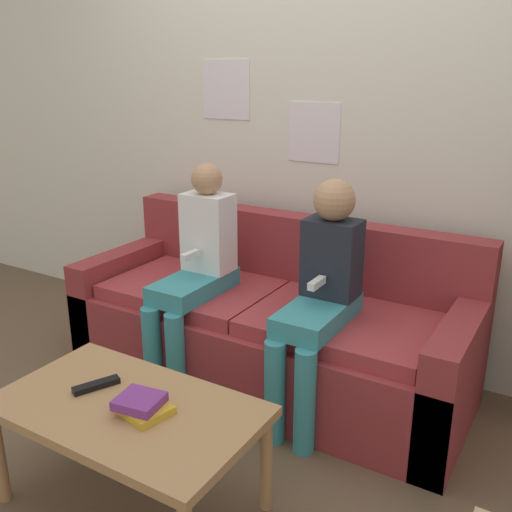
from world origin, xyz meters
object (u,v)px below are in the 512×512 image
object	(u,v)px
person_right	(320,291)
tv_remote	(96,385)
couch	(270,328)
person_left	(195,267)
coffee_table	(128,416)

from	to	relation	value
person_right	tv_remote	bearing A→B (deg)	-120.86
couch	tv_remote	size ratio (longest dim) A/B	11.55
person_left	person_right	world-z (taller)	person_left
coffee_table	couch	bearing A→B (deg)	91.12
coffee_table	tv_remote	bearing A→B (deg)	171.61
couch	person_left	bearing A→B (deg)	-150.18
couch	person_right	xyz separation A→B (m)	(0.35, -0.18, 0.33)
coffee_table	tv_remote	distance (m)	0.18
person_left	coffee_table	bearing A→B (deg)	-68.43
person_left	person_right	size ratio (longest dim) A/B	1.01
person_right	couch	bearing A→B (deg)	152.67
couch	tv_remote	bearing A→B (deg)	-98.45
person_right	coffee_table	bearing A→B (deg)	-110.86
coffee_table	person_right	world-z (taller)	person_right
person_left	person_right	distance (m)	0.67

